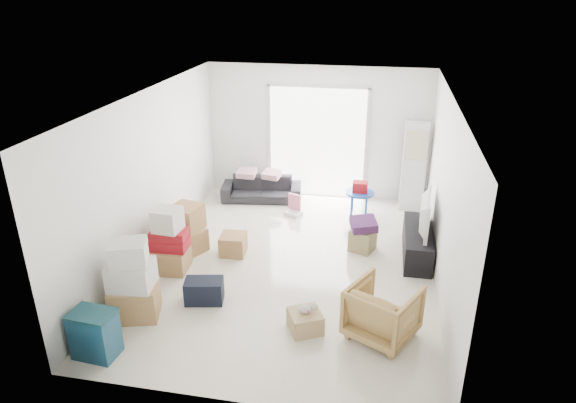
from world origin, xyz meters
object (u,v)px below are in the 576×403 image
Objects in this scene: tv_console at (417,243)px; wood_crate at (305,321)px; armchair at (383,309)px; storage_bins at (95,334)px; ac_tower at (414,167)px; television at (419,226)px; kids_table at (360,191)px; ottoman at (363,240)px; sofa at (261,185)px.

tv_console is 3.57× the size of wood_crate.
armchair is 3.54m from storage_bins.
ac_tower is 2.01m from television.
television is at bearing 0.00° from tv_console.
kids_table is at bearing -152.52° from ac_tower.
wood_crate is at bearing -104.56° from ottoman.
armchair reaches higher than television.
tv_console is at bearing -54.75° from kids_table.
tv_console reaches higher than ottoman.
kids_table is (-0.52, 3.68, 0.09)m from armchair.
kids_table reaches higher than wood_crate.
sofa is at bearing -30.31° from armchair.
wood_crate is (-0.45, -3.76, -0.35)m from kids_table.
ac_tower reaches higher than television.
kids_table is at bearing -17.99° from sofa.
ac_tower is 1.08× the size of sofa.
wood_crate is at bearing 31.70° from armchair.
tv_console is 2.28m from armchair.
storage_bins is at bearing 133.74° from television.
armchair is (-0.47, -4.20, -0.47)m from ac_tower.
tv_console is at bearing -38.68° from sofa.
sofa is at bearing -177.16° from ac_tower.
sofa is 4.42m from wood_crate.
tv_console is 0.89× the size of sofa.
ottoman is at bearing 75.44° from wood_crate.
kids_table reaches higher than ottoman.
wood_crate is at bearing 21.65° from storage_bins.
armchair is 1.18× the size of kids_table.
wood_crate is (-1.49, -2.28, -0.10)m from tv_console.
wood_crate is (2.41, 0.95, -0.17)m from storage_bins.
television is at bearing 39.71° from storage_bins.
ac_tower is 4.36× the size of wood_crate.
storage_bins is 0.90× the size of kids_table.
storage_bins is (-3.85, -5.22, -0.57)m from ac_tower.
kids_table reaches higher than television.
armchair reaches higher than tv_console.
sofa is 4.03× the size of wood_crate.
ac_tower is at bearing 66.62° from ottoman.
armchair is 3.72m from kids_table.
ac_tower is 6.52m from storage_bins.
ac_tower is at bearing 71.31° from wood_crate.
ac_tower is 2.23m from ottoman.
ottoman is at bearing 91.27° from television.
television is 0.96m from ottoman.
television is 1.56× the size of kids_table.
storage_bins is (-3.90, -3.24, -0.24)m from television.
storage_bins is (-0.83, -5.07, -0.01)m from sofa.
ottoman is (-0.37, 2.25, -0.21)m from armchair.
ottoman is at bearing -84.02° from kids_table.
storage_bins is at bearing -126.38° from ac_tower.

